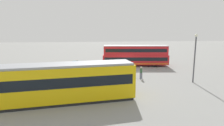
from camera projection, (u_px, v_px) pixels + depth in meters
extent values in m
plane|color=gray|center=(127.00, 70.00, 31.00)|extent=(160.00, 160.00, 0.00)
cube|color=red|center=(135.00, 59.00, 34.04)|extent=(11.96, 3.82, 1.72)
cube|color=red|center=(135.00, 50.00, 33.76)|extent=(11.60, 3.69, 1.59)
cube|color=black|center=(135.00, 58.00, 34.01)|extent=(11.38, 3.78, 0.64)
cube|color=black|center=(135.00, 50.00, 33.75)|extent=(11.02, 3.64, 0.60)
cube|color=#D85919|center=(135.00, 63.00, 34.15)|extent=(11.73, 3.83, 0.24)
cube|color=#B2B2B7|center=(135.00, 46.00, 33.62)|extent=(11.60, 3.69, 0.10)
cylinder|color=black|center=(115.00, 63.00, 34.16)|extent=(1.28, 2.46, 1.00)
cylinder|color=black|center=(153.00, 63.00, 34.17)|extent=(1.28, 2.46, 1.00)
cube|color=#E5B70C|center=(47.00, 84.00, 16.39)|extent=(15.77, 4.57, 3.04)
cube|color=black|center=(47.00, 80.00, 16.34)|extent=(15.16, 4.52, 0.90)
cube|color=gray|center=(46.00, 66.00, 16.11)|extent=(15.43, 4.32, 0.20)
cube|color=black|center=(48.00, 101.00, 16.67)|extent=(15.44, 4.40, 0.25)
cylinder|color=#33384C|center=(103.00, 73.00, 26.33)|extent=(0.14, 0.14, 0.85)
cylinder|color=#33384C|center=(103.00, 74.00, 26.11)|extent=(0.14, 0.14, 0.85)
cylinder|color=#335938|center=(103.00, 68.00, 26.09)|extent=(0.34, 0.34, 0.66)
sphere|color=beige|center=(103.00, 65.00, 26.02)|extent=(0.23, 0.23, 0.23)
cylinder|color=#33384C|center=(140.00, 76.00, 25.02)|extent=(0.14, 0.14, 0.81)
cylinder|color=#33384C|center=(142.00, 76.00, 25.09)|extent=(0.14, 0.14, 0.81)
cylinder|color=#335938|center=(141.00, 70.00, 24.93)|extent=(0.39, 0.39, 0.63)
sphere|color=beige|center=(141.00, 67.00, 24.86)|extent=(0.22, 0.22, 0.22)
cube|color=gray|center=(101.00, 69.00, 26.03)|extent=(9.52, 0.38, 0.06)
cube|color=gray|center=(101.00, 73.00, 26.11)|extent=(9.52, 0.38, 0.06)
cylinder|color=gray|center=(133.00, 72.00, 26.85)|extent=(0.07, 0.07, 1.05)
cylinder|color=gray|center=(101.00, 73.00, 26.12)|extent=(0.07, 0.07, 1.05)
cylinder|color=gray|center=(66.00, 74.00, 25.38)|extent=(0.07, 0.07, 1.05)
cylinder|color=slate|center=(77.00, 69.00, 25.14)|extent=(0.10, 0.10, 2.49)
cube|color=#1999D8|center=(77.00, 63.00, 24.96)|extent=(1.18, 0.12, 0.57)
cylinder|color=#4C4C51|center=(194.00, 60.00, 22.83)|extent=(0.16, 0.16, 5.69)
sphere|color=#F2EFCC|center=(196.00, 35.00, 22.32)|extent=(0.36, 0.36, 0.36)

